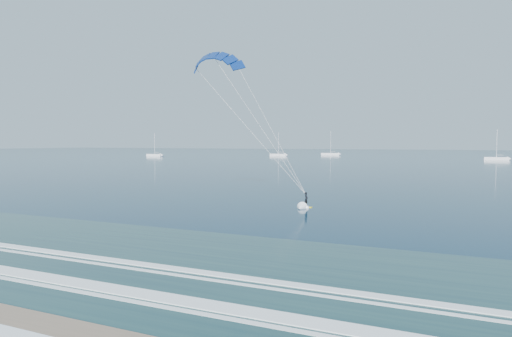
{
  "coord_description": "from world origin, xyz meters",
  "views": [
    {
      "loc": [
        21.74,
        -10.5,
        6.75
      ],
      "look_at": [
        4.53,
        27.36,
        4.39
      ],
      "focal_mm": 32.0,
      "sensor_mm": 36.0,
      "label": 1
    }
  ],
  "objects": [
    {
      "name": "sailboat_1",
      "position": [
        -62.01,
        200.83,
        0.68
      ],
      "size": [
        8.5,
        2.4,
        11.7
      ],
      "color": "silver",
      "rests_on": "ground"
    },
    {
      "name": "sailboat_0",
      "position": [
        -115.22,
        171.36,
        0.68
      ],
      "size": [
        8.23,
        2.4,
        11.26
      ],
      "color": "silver",
      "rests_on": "ground"
    },
    {
      "name": "sailboat_2",
      "position": [
        -42.76,
        227.9,
        0.69
      ],
      "size": [
        9.82,
        2.4,
        13.09
      ],
      "color": "silver",
      "rests_on": "ground"
    },
    {
      "name": "sailboat_3",
      "position": [
        33.46,
        186.47,
        0.68
      ],
      "size": [
        8.54,
        2.4,
        11.88
      ],
      "color": "silver",
      "rests_on": "ground"
    },
    {
      "name": "kitesurfer_rig",
      "position": [
        1.91,
        33.32,
        8.96
      ],
      "size": [
        14.41,
        4.51,
        17.42
      ],
      "color": "yellow",
      "rests_on": "ground"
    }
  ]
}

